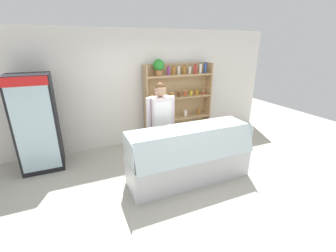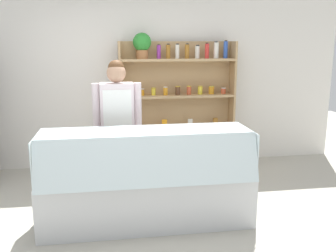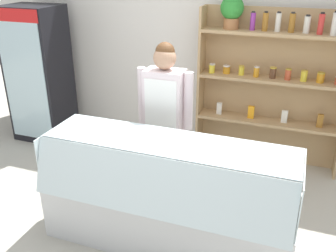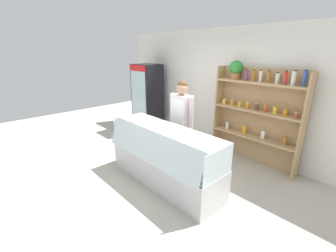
{
  "view_description": "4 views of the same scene",
  "coord_description": "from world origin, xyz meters",
  "px_view_note": "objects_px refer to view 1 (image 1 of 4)",
  "views": [
    {
      "loc": [
        -1.7,
        -3.16,
        2.36
      ],
      "look_at": [
        -0.1,
        0.52,
        0.89
      ],
      "focal_mm": 24.0,
      "sensor_mm": 36.0,
      "label": 1
    },
    {
      "loc": [
        -0.28,
        -3.75,
        1.88
      ],
      "look_at": [
        0.41,
        0.6,
        0.92
      ],
      "focal_mm": 40.0,
      "sensor_mm": 36.0,
      "label": 2
    },
    {
      "loc": [
        1.04,
        -2.63,
        2.42
      ],
      "look_at": [
        -0.15,
        0.63,
        0.86
      ],
      "focal_mm": 40.0,
      "sensor_mm": 36.0,
      "label": 3
    },
    {
      "loc": [
        2.69,
        -2.33,
        2.23
      ],
      "look_at": [
        -0.26,
        0.37,
        0.88
      ],
      "focal_mm": 24.0,
      "sensor_mm": 36.0,
      "label": 4
    }
  ],
  "objects_px": {
    "drinks_fridge": "(37,124)",
    "shop_clerk": "(161,119)",
    "shelving_unit": "(176,95)",
    "deli_display_case": "(189,164)"
  },
  "relations": [
    {
      "from": "shelving_unit",
      "to": "shop_clerk",
      "type": "xyz_separation_m",
      "value": [
        -0.88,
        -1.17,
        -0.14
      ]
    },
    {
      "from": "shelving_unit",
      "to": "shop_clerk",
      "type": "bearing_deg",
      "value": -126.95
    },
    {
      "from": "shop_clerk",
      "to": "deli_display_case",
      "type": "bearing_deg",
      "value": -68.37
    },
    {
      "from": "drinks_fridge",
      "to": "shop_clerk",
      "type": "xyz_separation_m",
      "value": [
        2.2,
        -0.86,
        0.07
      ]
    },
    {
      "from": "drinks_fridge",
      "to": "shelving_unit",
      "type": "distance_m",
      "value": 3.1
    },
    {
      "from": "drinks_fridge",
      "to": "shelving_unit",
      "type": "height_order",
      "value": "shelving_unit"
    },
    {
      "from": "drinks_fridge",
      "to": "deli_display_case",
      "type": "distance_m",
      "value": 2.97
    },
    {
      "from": "deli_display_case",
      "to": "shop_clerk",
      "type": "relative_size",
      "value": 1.3
    },
    {
      "from": "shelving_unit",
      "to": "deli_display_case",
      "type": "distance_m",
      "value": 2.12
    },
    {
      "from": "drinks_fridge",
      "to": "shop_clerk",
      "type": "relative_size",
      "value": 1.1
    }
  ]
}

